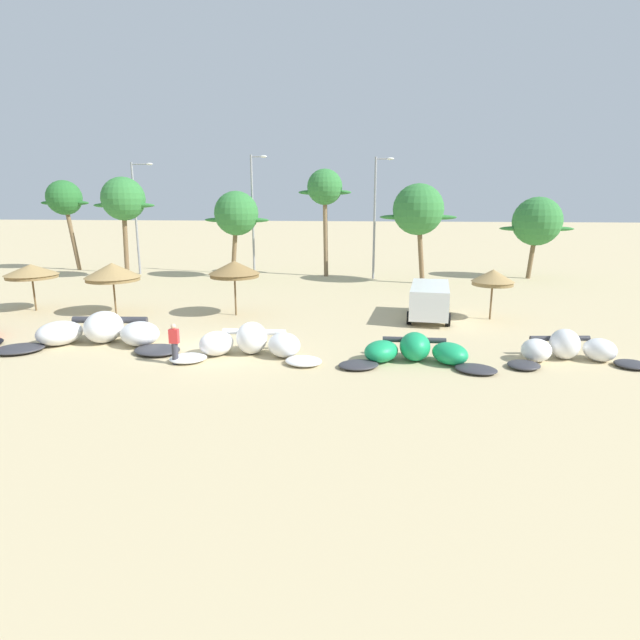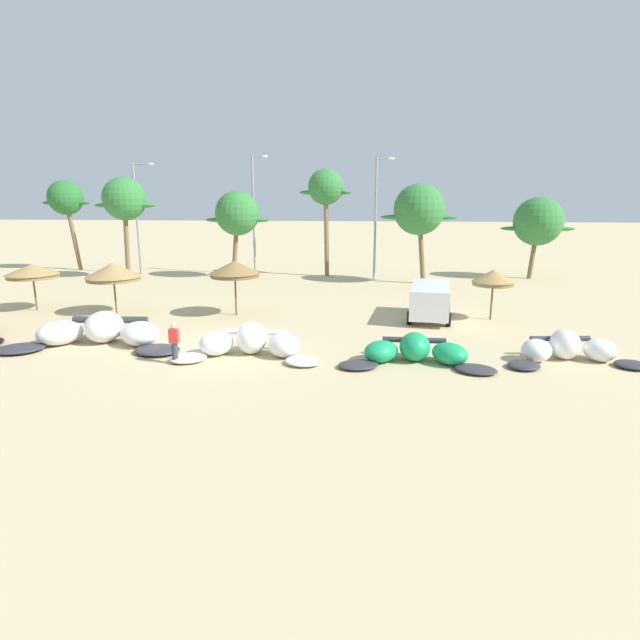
{
  "view_description": "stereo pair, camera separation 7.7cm",
  "coord_description": "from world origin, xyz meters",
  "views": [
    {
      "loc": [
        7.08,
        -20.32,
        6.31
      ],
      "look_at": [
        4.61,
        2.0,
        1.0
      ],
      "focal_mm": 28.84,
      "sensor_mm": 36.0,
      "label": 1
    },
    {
      "loc": [
        7.15,
        -20.31,
        6.31
      ],
      "look_at": [
        4.61,
        2.0,
        1.0
      ],
      "focal_mm": 28.84,
      "sensor_mm": 36.0,
      "label": 2
    }
  ],
  "objects": [
    {
      "name": "beach_umbrella_near_van",
      "position": [
        -12.49,
        6.8,
        2.3
      ],
      "size": [
        2.9,
        2.9,
        2.69
      ],
      "color": "brown",
      "rests_on": "ground"
    },
    {
      "name": "palm_center_left",
      "position": [
        2.77,
        22.16,
        7.09
      ],
      "size": [
        4.28,
        2.86,
        8.67
      ],
      "color": "#7F6647",
      "rests_on": "ground"
    },
    {
      "name": "person_near_kites",
      "position": [
        -0.65,
        -1.87,
        0.82
      ],
      "size": [
        0.36,
        0.24,
        1.62
      ],
      "color": "#383842",
      "rests_on": "ground"
    },
    {
      "name": "kite_right_of_center",
      "position": [
        14.74,
        0.24,
        0.47
      ],
      "size": [
        5.71,
        2.93,
        1.22
      ],
      "color": "#333338",
      "rests_on": "ground"
    },
    {
      "name": "lamppost_west",
      "position": [
        -13.04,
        21.76,
        5.17
      ],
      "size": [
        1.92,
        0.24,
        9.23
      ],
      "color": "gray",
      "rests_on": "ground"
    },
    {
      "name": "beach_umbrella_outermost",
      "position": [
        13.2,
        7.37,
        2.27
      ],
      "size": [
        2.24,
        2.24,
        2.69
      ],
      "color": "brown",
      "rests_on": "ground"
    },
    {
      "name": "parked_van",
      "position": [
        9.95,
        7.21,
        1.09
      ],
      "size": [
        2.55,
        4.8,
        1.84
      ],
      "color": "white",
      "rests_on": "ground"
    },
    {
      "name": "palm_leftmost",
      "position": [
        -20.54,
        23.55,
        6.3
      ],
      "size": [
        4.54,
        3.02,
        7.92
      ],
      "color": "brown",
      "rests_on": "ground"
    },
    {
      "name": "lamppost_east_center",
      "position": [
        6.93,
        21.16,
        5.23
      ],
      "size": [
        1.47,
        0.24,
        9.45
      ],
      "color": "gray",
      "rests_on": "ground"
    },
    {
      "name": "palm_center_right",
      "position": [
        10.06,
        19.19,
        5.49
      ],
      "size": [
        5.68,
        3.78,
        7.43
      ],
      "color": "brown",
      "rests_on": "ground"
    },
    {
      "name": "beach_umbrella_middle",
      "position": [
        -7.47,
        6.52,
        2.37
      ],
      "size": [
        3.03,
        3.03,
        2.87
      ],
      "color": "brown",
      "rests_on": "ground"
    },
    {
      "name": "kite_left",
      "position": [
        -5.01,
        0.42,
        0.54
      ],
      "size": [
        8.29,
        4.1,
        1.41
      ],
      "color": "#333338",
      "rests_on": "ground"
    },
    {
      "name": "palm_left",
      "position": [
        -12.73,
        18.93,
        6.23
      ],
      "size": [
        5.03,
        3.36,
        7.99
      ],
      "color": "brown",
      "rests_on": "ground"
    },
    {
      "name": "kite_center",
      "position": [
        8.68,
        -0.64,
        0.43
      ],
      "size": [
        6.27,
        2.86,
        1.13
      ],
      "color": "#333338",
      "rests_on": "ground"
    },
    {
      "name": "palm_left_of_gap",
      "position": [
        -4.14,
        20.43,
        5.13
      ],
      "size": [
        5.25,
        3.5,
        6.93
      ],
      "color": "brown",
      "rests_on": "ground"
    },
    {
      "name": "beach_umbrella_near_palms",
      "position": [
        -0.63,
        6.86,
        2.58
      ],
      "size": [
        2.79,
        2.79,
        3.03
      ],
      "color": "brown",
      "rests_on": "ground"
    },
    {
      "name": "palm_right_of_gap",
      "position": [
        19.66,
        22.74,
        4.53
      ],
      "size": [
        5.74,
        3.83,
        6.48
      ],
      "color": "brown",
      "rests_on": "ground"
    },
    {
      "name": "ground_plane",
      "position": [
        0.0,
        0.0,
        0.0
      ],
      "size": [
        260.0,
        260.0,
        0.0
      ],
      "primitive_type": "plane",
      "color": "#C6B284"
    },
    {
      "name": "lamppost_west_center",
      "position": [
        -3.2,
        22.43,
        5.4
      ],
      "size": [
        1.41,
        0.24,
        9.79
      ],
      "color": "gray",
      "rests_on": "ground"
    },
    {
      "name": "kite_left_of_center",
      "position": [
        2.0,
        -0.47,
        0.51
      ],
      "size": [
        6.45,
        2.99,
        1.34
      ],
      "color": "white",
      "rests_on": "ground"
    }
  ]
}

